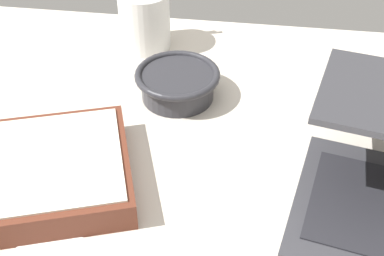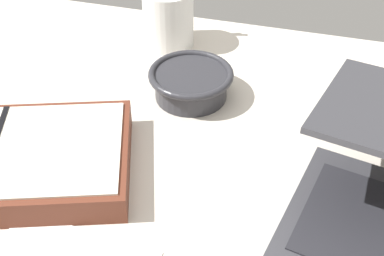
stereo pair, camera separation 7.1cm
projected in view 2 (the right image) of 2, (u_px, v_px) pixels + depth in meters
The scene contains 3 objects.
desk_top at pixel (178, 209), 70.81cm from camera, with size 140.00×100.00×2.00cm, color beige.
bowl at pixel (191, 82), 86.82cm from camera, with size 13.87×13.87×4.89cm.
pen_cup at pixel (168, 17), 98.07cm from camera, with size 9.29×9.29×16.93cm.
Camera 2 is at (14.56, -45.41, 54.47)cm, focal length 50.00 mm.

